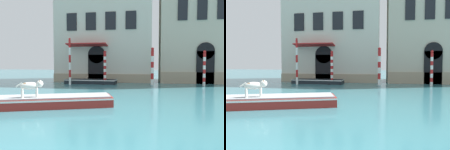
{
  "view_description": "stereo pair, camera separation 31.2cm",
  "coord_description": "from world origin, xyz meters",
  "views": [
    {
      "loc": [
        2.73,
        -2.22,
        2.15
      ],
      "look_at": [
        -0.11,
        14.19,
        1.2
      ],
      "focal_mm": 35.0,
      "sensor_mm": 36.0,
      "label": 1
    },
    {
      "loc": [
        3.04,
        -2.16,
        2.15
      ],
      "look_at": [
        -0.11,
        14.19,
        1.2
      ],
      "focal_mm": 35.0,
      "sensor_mm": 36.0,
      "label": 2
    }
  ],
  "objects": [
    {
      "name": "palazzo_left",
      "position": [
        -2.52,
        23.94,
        7.84
      ],
      "size": [
        10.86,
        7.4,
        15.71
      ],
      "color": "beige",
      "rests_on": "ground_plane"
    },
    {
      "name": "boat_foreground",
      "position": [
        -2.71,
        7.43,
        0.28
      ],
      "size": [
        7.57,
        4.16,
        0.53
      ],
      "rotation": [
        0.0,
        0.0,
        0.35
      ],
      "color": "maroon",
      "rests_on": "ground_plane"
    },
    {
      "name": "dog_on_deck",
      "position": [
        -2.7,
        7.12,
        1.06
      ],
      "size": [
        1.09,
        0.75,
        0.81
      ],
      "rotation": [
        0.0,
        0.0,
        0.52
      ],
      "color": "silver",
      "rests_on": "boat_foreground"
    },
    {
      "name": "boat_moored_near_palazzo",
      "position": [
        -3.18,
        19.29,
        0.24
      ],
      "size": [
        5.26,
        1.67,
        0.44
      ],
      "rotation": [
        0.0,
        0.0,
        -0.03
      ],
      "color": "black",
      "rests_on": "ground_plane"
    },
    {
      "name": "mooring_pole_0",
      "position": [
        -4.94,
        18.0,
        2.28
      ],
      "size": [
        0.22,
        0.22,
        4.52
      ],
      "color": "white",
      "rests_on": "ground_plane"
    },
    {
      "name": "mooring_pole_1",
      "position": [
        7.68,
        18.99,
        1.65
      ],
      "size": [
        0.25,
        0.25,
        3.27
      ],
      "color": "white",
      "rests_on": "ground_plane"
    },
    {
      "name": "mooring_pole_2",
      "position": [
        2.98,
        19.14,
        1.82
      ],
      "size": [
        0.29,
        0.29,
        3.6
      ],
      "color": "white",
      "rests_on": "ground_plane"
    },
    {
      "name": "mooring_pole_3",
      "position": [
        -1.62,
        18.84,
        1.67
      ],
      "size": [
        0.28,
        0.28,
        3.3
      ],
      "color": "white",
      "rests_on": "ground_plane"
    }
  ]
}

